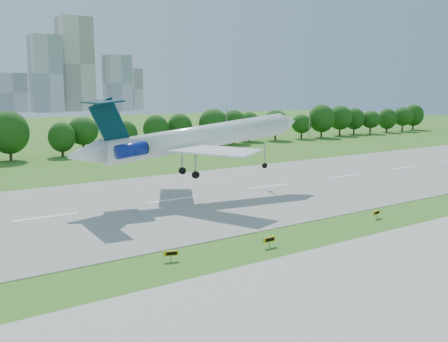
{
  "coord_description": "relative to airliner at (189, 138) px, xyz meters",
  "views": [
    {
      "loc": [
        -37.61,
        -45.29,
        17.61
      ],
      "look_at": [
        5.44,
        18.0,
        5.25
      ],
      "focal_mm": 40.0,
      "sensor_mm": 36.0,
      "label": 1
    }
  ],
  "objects": [
    {
      "name": "ground",
      "position": [
        -3.37,
        -25.12,
        -9.92
      ],
      "size": [
        600.0,
        600.0,
        0.0
      ],
      "primitive_type": "plane",
      "color": "#38641A",
      "rests_on": "ground"
    },
    {
      "name": "airliner",
      "position": [
        0.0,
        0.0,
        0.0
      ],
      "size": [
        42.21,
        30.56,
        13.11
      ],
      "rotation": [
        0.0,
        -0.1,
        -0.06
      ],
      "color": "white",
      "rests_on": "ground"
    },
    {
      "name": "tree_line",
      "position": [
        -3.37,
        66.88,
        -3.73
      ],
      "size": [
        288.4,
        8.4,
        10.4
      ],
      "color": "#382314",
      "rests_on": "ground"
    },
    {
      "name": "light_poles",
      "position": [
        -5.87,
        56.88,
        -3.58
      ],
      "size": [
        175.9,
        0.25,
        12.19
      ],
      "color": "gray",
      "rests_on": "ground"
    },
    {
      "name": "skyline",
      "position": [
        96.79,
        365.49,
        20.55
      ],
      "size": [
        127.0,
        52.0,
        80.0
      ],
      "color": "#B2B2B7",
      "rests_on": "ground"
    },
    {
      "name": "taxi_sign_centre",
      "position": [
        -17.47,
        -25.98,
        -9.1
      ],
      "size": [
        1.55,
        0.65,
        1.11
      ],
      "rotation": [
        0.0,
        0.0,
        -0.31
      ],
      "color": "gray",
      "rests_on": "ground"
    },
    {
      "name": "runway",
      "position": [
        -3.37,
        -0.12,
        -9.88
      ],
      "size": [
        400.0,
        45.0,
        0.08
      ],
      "primitive_type": "cube",
      "color": "gray",
      "rests_on": "ground"
    },
    {
      "name": "taxi_sign_right",
      "position": [
        14.67,
        -26.45,
        -9.12
      ],
      "size": [
        1.56,
        0.39,
        1.09
      ],
      "rotation": [
        0.0,
        0.0,
        0.14
      ],
      "color": "gray",
      "rests_on": "ground"
    },
    {
      "name": "taxiway",
      "position": [
        -3.37,
        -43.12,
        -9.88
      ],
      "size": [
        400.0,
        23.0,
        0.08
      ],
      "primitive_type": "cube",
      "color": "#ADADA8",
      "rests_on": "ground"
    },
    {
      "name": "taxi_sign_left",
      "position": [
        -5.95,
        -28.1,
        -9.04
      ],
      "size": [
        1.69,
        0.22,
        1.19
      ],
      "rotation": [
        0.0,
        0.0,
        0.0
      ],
      "color": "gray",
      "rests_on": "ground"
    }
  ]
}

